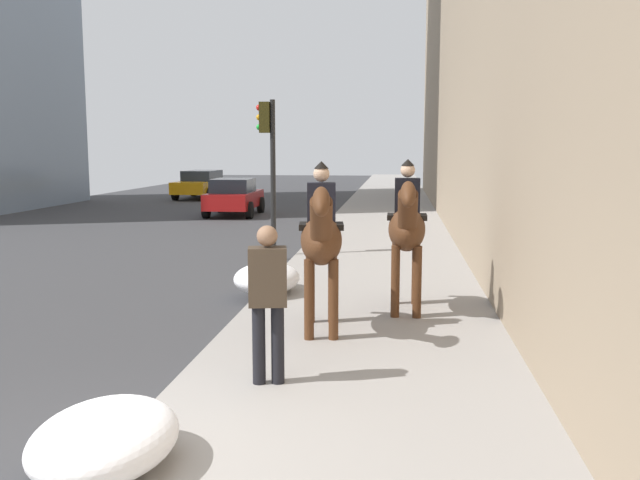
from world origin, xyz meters
TOP-DOWN VIEW (x-y plane):
  - mounted_horse_near at (4.08, -1.38)m, footprint 2.15×0.72m
  - mounted_horse_far at (5.40, -2.53)m, footprint 2.15×0.60m
  - pedestrian_greeting at (1.97, -1.05)m, footprint 0.33×0.44m
  - car_near_lane at (21.00, 3.93)m, footprint 3.86×1.92m
  - car_mid_lane at (29.84, 7.83)m, footprint 4.54×2.11m
  - traffic_light_near_curb at (10.69, 0.58)m, footprint 0.20×0.44m
  - snow_pile_near at (-0.13, -0.15)m, footprint 1.43×1.10m
  - snow_pile_far at (6.53, -0.15)m, footprint 1.47×1.13m

SIDE VIEW (x-z plane):
  - snow_pile_near at x=-0.13m, z-range 0.12..0.62m
  - snow_pile_far at x=6.53m, z-range 0.12..0.63m
  - car_near_lane at x=21.00m, z-range 0.02..1.46m
  - car_mid_lane at x=29.84m, z-range 0.04..1.48m
  - pedestrian_greeting at x=1.97m, z-range 0.25..1.95m
  - mounted_horse_near at x=4.08m, z-range 0.26..2.58m
  - mounted_horse_far at x=5.40m, z-range 0.26..2.59m
  - traffic_light_near_curb at x=10.69m, z-range 0.64..4.35m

